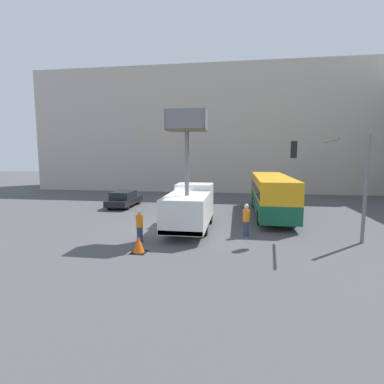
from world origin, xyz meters
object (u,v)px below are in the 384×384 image
object	(u,v)px
utility_truck	(190,205)
traffic_cone_near_truck	(139,245)
traffic_light_pole	(338,169)
road_worker_near_truck	(140,226)
parked_car_curbside	(124,199)
city_bus	(271,192)
road_worker_directing	(246,220)

from	to	relation	value
utility_truck	traffic_cone_near_truck	size ratio (longest dim) A/B	8.90
traffic_light_pole	road_worker_near_truck	size ratio (longest dim) A/B	3.17
parked_car_curbside	road_worker_near_truck	bearing A→B (deg)	-64.48
utility_truck	city_bus	bearing A→B (deg)	45.50
road_worker_directing	parked_car_curbside	distance (m)	13.37
utility_truck	parked_car_curbside	bearing A→B (deg)	134.07
traffic_cone_near_truck	parked_car_curbside	world-z (taller)	parked_car_curbside
traffic_light_pole	road_worker_directing	world-z (taller)	traffic_light_pole
traffic_cone_near_truck	road_worker_near_truck	bearing A→B (deg)	106.80
city_bus	traffic_light_pole	size ratio (longest dim) A/B	1.95
road_worker_directing	traffic_light_pole	bearing A→B (deg)	116.11
traffic_cone_near_truck	utility_truck	bearing A→B (deg)	69.42
parked_car_curbside	road_worker_directing	bearing A→B (deg)	-37.95
city_bus	road_worker_near_truck	size ratio (longest dim) A/B	6.20
road_worker_directing	traffic_cone_near_truck	bearing A→B (deg)	-23.97
road_worker_near_truck	road_worker_directing	size ratio (longest dim) A/B	0.95
traffic_cone_near_truck	city_bus	bearing A→B (deg)	54.72
city_bus	parked_car_curbside	distance (m)	12.77
utility_truck	parked_car_curbside	size ratio (longest dim) A/B	1.55
city_bus	road_worker_near_truck	xyz separation A→B (m)	(-7.71, -8.43, -0.89)
utility_truck	city_bus	world-z (taller)	utility_truck
traffic_light_pole	road_worker_directing	size ratio (longest dim) A/B	3.03
traffic_light_pole	road_worker_directing	xyz separation A→B (m)	(-4.68, 0.30, -2.93)
road_worker_near_truck	traffic_cone_near_truck	size ratio (longest dim) A/B	2.24
city_bus	traffic_light_pole	distance (m)	7.49
city_bus	traffic_light_pole	bearing A→B (deg)	-148.04
traffic_light_pole	traffic_cone_near_truck	xyz separation A→B (m)	(-9.81, -3.46, -3.50)
utility_truck	traffic_cone_near_truck	world-z (taller)	utility_truck
traffic_cone_near_truck	traffic_light_pole	bearing A→B (deg)	19.42
city_bus	road_worker_directing	xyz separation A→B (m)	(-2.06, -6.40, -0.84)
utility_truck	road_worker_near_truck	xyz separation A→B (m)	(-2.25, -2.87, -0.70)
road_worker_directing	traffic_cone_near_truck	xyz separation A→B (m)	(-5.13, -3.76, -0.56)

